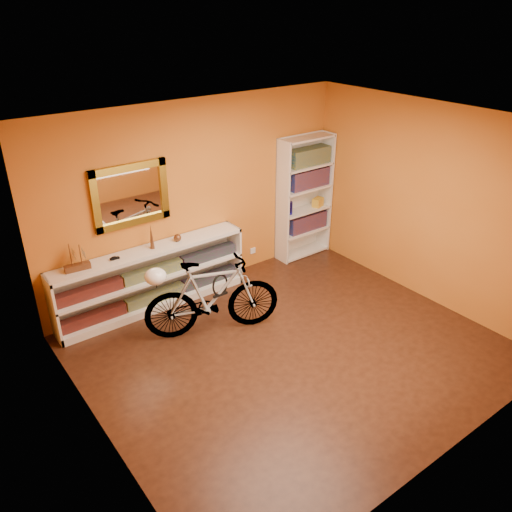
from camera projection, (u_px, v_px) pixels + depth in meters
floor at (292, 350)px, 6.04m from camera, size 4.50×4.00×0.01m
ceiling at (300, 126)px, 4.86m from camera, size 4.50×4.00×0.01m
back_wall at (198, 198)px, 6.88m from camera, size 4.50×0.01×2.60m
left_wall at (88, 322)px, 4.24m from camera, size 0.01×4.00×2.60m
right_wall at (428, 204)px, 6.66m from camera, size 0.01×4.00×2.60m
gilt_mirror at (131, 195)px, 6.23m from camera, size 0.98×0.06×0.78m
wall_socket at (253, 251)px, 7.82m from camera, size 0.09×0.02×0.09m
console_unit at (153, 279)px, 6.69m from camera, size 2.60×0.35×0.85m
cd_row_lower at (155, 296)px, 6.79m from camera, size 2.50×0.13×0.14m
cd_row_upper at (153, 272)px, 6.63m from camera, size 2.50×0.13×0.14m
model_ship at (76, 257)px, 5.93m from camera, size 0.30×0.14×0.35m
toy_car at (115, 259)px, 6.25m from camera, size 0.00×0.00×0.00m
bronze_ornament at (151, 236)px, 6.44m from camera, size 0.06×0.06×0.33m
decorative_orb at (178, 238)px, 6.69m from camera, size 0.10×0.10×0.10m
bookcase at (304, 198)px, 7.87m from camera, size 0.90×0.30×1.90m
book_row_a at (306, 221)px, 8.08m from camera, size 0.70×0.22×0.26m
book_row_b at (308, 178)px, 7.76m from camera, size 0.70×0.22×0.28m
book_row_c at (309, 156)px, 7.61m from camera, size 0.70×0.22×0.25m
travel_mug at (290, 208)px, 7.73m from camera, size 0.09×0.09×0.20m
red_tin at (295, 161)px, 7.51m from camera, size 0.18×0.18×0.19m
yellow_bag at (318, 202)px, 8.03m from camera, size 0.20×0.17×0.14m
bicycle at (212, 297)px, 6.15m from camera, size 1.01×1.72×0.99m
helmet at (156, 276)px, 5.83m from camera, size 0.25×0.24×0.19m
u_lock at (220, 285)px, 6.11m from camera, size 0.22×0.02×0.22m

